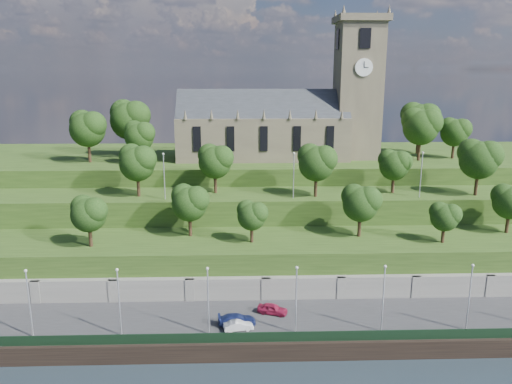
{
  "coord_description": "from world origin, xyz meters",
  "views": [
    {
      "loc": [
        -8.19,
        -49.48,
        31.64
      ],
      "look_at": [
        -5.72,
        30.0,
        12.05
      ],
      "focal_mm": 35.0,
      "sensor_mm": 36.0,
      "label": 1
    }
  ],
  "objects_px": {
    "car_middle": "(238,326)",
    "church": "(287,119)",
    "car_left": "(273,309)",
    "car_right": "(237,320)"
  },
  "relations": [
    {
      "from": "church",
      "to": "car_right",
      "type": "bearing_deg",
      "value": -103.02
    },
    {
      "from": "church",
      "to": "car_middle",
      "type": "height_order",
      "value": "church"
    },
    {
      "from": "car_middle",
      "to": "church",
      "type": "bearing_deg",
      "value": -22.25
    },
    {
      "from": "car_left",
      "to": "car_right",
      "type": "relative_size",
      "value": 0.84
    },
    {
      "from": "car_left",
      "to": "car_middle",
      "type": "bearing_deg",
      "value": 152.1
    },
    {
      "from": "car_left",
      "to": "car_right",
      "type": "xyz_separation_m",
      "value": [
        -4.43,
        -2.64,
        0.01
      ]
    },
    {
      "from": "church",
      "to": "car_left",
      "type": "bearing_deg",
      "value": -97.57
    },
    {
      "from": "church",
      "to": "car_right",
      "type": "height_order",
      "value": "church"
    },
    {
      "from": "car_left",
      "to": "car_right",
      "type": "height_order",
      "value": "car_right"
    },
    {
      "from": "car_left",
      "to": "car_right",
      "type": "bearing_deg",
      "value": 140.19
    }
  ]
}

